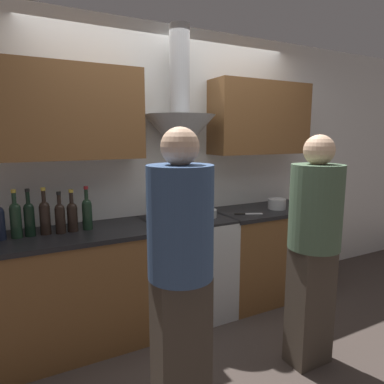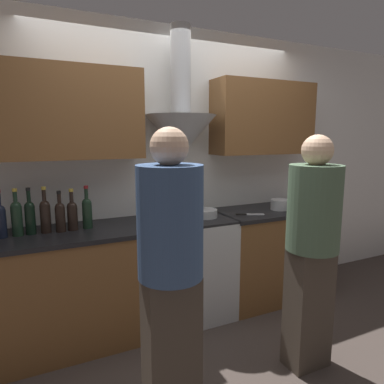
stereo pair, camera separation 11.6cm
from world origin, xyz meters
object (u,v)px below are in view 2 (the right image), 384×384
wine_bottle_5 (60,215)px  wine_bottle_6 (72,214)px  wine_bottle_4 (45,214)px  person_foreground_right (312,244)px  wine_bottle_3 (30,216)px  wine_bottle_7 (87,211)px  mixing_bowl (206,213)px  stove_range (187,267)px  stock_pot (168,211)px  wine_bottle_1 (0,219)px  wine_bottle_2 (17,216)px  orange_fruit (301,203)px  saucepan (280,205)px  person_foreground_left (171,278)px

wine_bottle_5 → wine_bottle_6: bearing=7.8°
wine_bottle_4 → person_foreground_right: size_ratio=0.21×
wine_bottle_3 → wine_bottle_7: wine_bottle_3 is taller
mixing_bowl → wine_bottle_6: bearing=176.4°
stove_range → wine_bottle_4: (-1.14, 0.04, 0.59)m
stock_pot → wine_bottle_7: bearing=179.3°
wine_bottle_1 → wine_bottle_7: (0.60, 0.00, -0.00)m
wine_bottle_1 → wine_bottle_6: wine_bottle_1 is taller
stove_range → wine_bottle_5: size_ratio=2.90×
wine_bottle_2 → wine_bottle_5: (0.29, -0.02, -0.02)m
wine_bottle_2 → mixing_bowl: 1.50m
wine_bottle_1 → wine_bottle_6: bearing=-0.6°
wine_bottle_5 → wine_bottle_1: bearing=177.5°
wine_bottle_3 → orange_fruit: bearing=-2.7°
wine_bottle_1 → mixing_bowl: 1.61m
saucepan → person_foreground_left: size_ratio=0.11×
wine_bottle_2 → wine_bottle_5: wine_bottle_2 is taller
wine_bottle_4 → orange_fruit: (2.37, -0.11, -0.10)m
stove_range → person_foreground_left: 1.39m
wine_bottle_4 → wine_bottle_7: (0.30, -0.00, -0.00)m
stock_pot → mixing_bowl: (0.33, -0.07, -0.04)m
wine_bottle_2 → orange_fruit: 2.57m
wine_bottle_4 → wine_bottle_5: 0.10m
wine_bottle_2 → person_foreground_right: bearing=-29.8°
wine_bottle_4 → mixing_bowl: (1.31, -0.08, -0.10)m
wine_bottle_5 → person_foreground_right: person_foreground_right is taller
wine_bottle_6 → orange_fruit: size_ratio=3.77×
wine_bottle_5 → orange_fruit: bearing=-2.3°
wine_bottle_2 → person_foreground_left: bearing=-59.3°
stove_range → wine_bottle_5: wine_bottle_5 is taller
wine_bottle_3 → orange_fruit: (2.48, -0.12, -0.10)m
wine_bottle_4 → person_foreground_right: 1.93m
wine_bottle_7 → person_foreground_left: bearing=-79.5°
wine_bottle_1 → person_foreground_left: size_ratio=0.21×
stock_pot → person_foreground_right: (0.65, -1.03, -0.09)m
wine_bottle_1 → wine_bottle_7: wine_bottle_1 is taller
wine_bottle_7 → saucepan: wine_bottle_7 is taller
mixing_bowl → saucepan: size_ratio=1.17×
stove_range → wine_bottle_5: 1.19m
wine_bottle_6 → saucepan: wine_bottle_6 is taller
wine_bottle_3 → wine_bottle_5: (0.20, -0.03, -0.01)m
person_foreground_left → stock_pot: bearing=69.3°
wine_bottle_1 → wine_bottle_3: 0.19m
wine_bottle_7 → saucepan: 1.82m
person_foreground_left → wine_bottle_4: bearing=113.6°
person_foreground_right → wine_bottle_6: bearing=144.4°
wine_bottle_4 → wine_bottle_7: size_ratio=1.03×
wine_bottle_5 → person_foreground_right: (1.52, -1.01, -0.14)m
orange_fruit → stove_range: bearing=176.7°
stock_pot → orange_fruit: 1.40m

